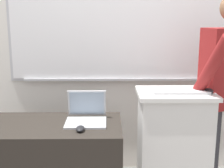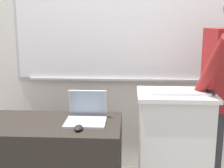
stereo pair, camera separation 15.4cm
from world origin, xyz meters
name	(u,v)px [view 1 (the left image)]	position (x,y,z in m)	size (l,w,h in m)	color
back_wall	(125,19)	(0.00, 1.21, 1.46)	(6.40, 0.17, 2.92)	silver
lectern_podium	(173,152)	(0.33, 0.48, 0.48)	(0.56, 0.40, 0.95)	silver
laptop	(86,114)	(-0.32, 0.49, 0.78)	(0.30, 0.29, 0.22)	#B7BABF
wireless_keyboard	(181,92)	(0.36, 0.43, 0.96)	(0.40, 0.12, 0.02)	silver
computer_mouse_by_laptop	(80,129)	(-0.35, 0.28, 0.74)	(0.06, 0.10, 0.03)	black
computer_mouse_by_keyboard	(209,91)	(0.56, 0.43, 0.96)	(0.06, 0.10, 0.03)	black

